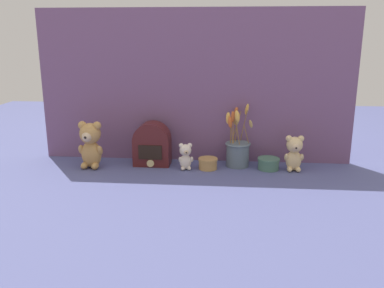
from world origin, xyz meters
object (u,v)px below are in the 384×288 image
(teddy_bear_small, at_px, (186,156))
(flower_vase, at_px, (238,150))
(teddy_bear_large, at_px, (91,144))
(decorative_tin_short, at_px, (269,164))
(teddy_bear_medium, at_px, (294,152))
(vintage_radio, at_px, (152,145))
(decorative_tin_tall, at_px, (208,163))

(teddy_bear_small, height_order, flower_vase, flower_vase)
(teddy_bear_large, height_order, decorative_tin_short, teddy_bear_large)
(teddy_bear_large, relative_size, flower_vase, 0.75)
(teddy_bear_large, bearing_deg, decorative_tin_short, 3.18)
(teddy_bear_medium, distance_m, teddy_bear_small, 0.53)
(teddy_bear_small, xyz_separation_m, vintage_radio, (-0.18, 0.06, 0.03))
(teddy_bear_medium, relative_size, decorative_tin_tall, 1.84)
(teddy_bear_large, relative_size, vintage_radio, 1.06)
(teddy_bear_small, height_order, decorative_tin_tall, teddy_bear_small)
(teddy_bear_large, bearing_deg, teddy_bear_small, 1.49)
(teddy_bear_small, distance_m, vintage_radio, 0.19)
(teddy_bear_small, distance_m, decorative_tin_short, 0.41)
(flower_vase, bearing_deg, teddy_bear_large, -173.11)
(decorative_tin_short, bearing_deg, decorative_tin_tall, -176.11)
(decorative_tin_short, bearing_deg, teddy_bear_medium, -5.14)
(vintage_radio, bearing_deg, decorative_tin_tall, -8.91)
(vintage_radio, xyz_separation_m, decorative_tin_short, (0.59, -0.02, -0.07))
(teddy_bear_medium, height_order, flower_vase, flower_vase)
(teddy_bear_large, height_order, vintage_radio, teddy_bear_large)
(teddy_bear_small, distance_m, flower_vase, 0.27)
(flower_vase, distance_m, vintage_radio, 0.43)
(flower_vase, xyz_separation_m, vintage_radio, (-0.43, -0.01, 0.02))
(teddy_bear_large, height_order, decorative_tin_tall, teddy_bear_large)
(teddy_bear_small, bearing_deg, teddy_bear_medium, 2.82)
(teddy_bear_small, height_order, decorative_tin_short, teddy_bear_small)
(flower_vase, bearing_deg, decorative_tin_tall, -157.90)
(flower_vase, xyz_separation_m, decorative_tin_tall, (-0.15, -0.06, -0.06))
(teddy_bear_medium, relative_size, decorative_tin_short, 1.63)
(teddy_bear_large, xyz_separation_m, flower_vase, (0.73, 0.09, -0.04))
(vintage_radio, distance_m, decorative_tin_short, 0.59)
(teddy_bear_small, bearing_deg, decorative_tin_short, 5.13)
(decorative_tin_tall, bearing_deg, teddy_bear_large, -177.18)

